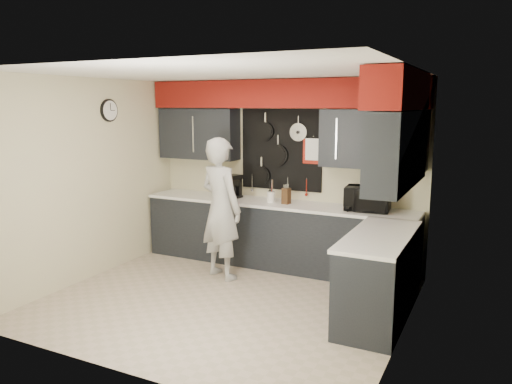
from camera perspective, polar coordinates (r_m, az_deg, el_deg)
The scene contains 10 objects.
ground at distance 5.96m, azimuth -3.57°, elevation -12.33°, with size 4.00×4.00×0.00m, color tan.
back_wall_assembly at distance 6.95m, azimuth 2.94°, elevation 7.91°, with size 4.00×0.36×2.60m.
right_wall_assembly at distance 5.13m, azimuth 16.12°, elevation 6.02°, with size 0.36×3.50×2.60m.
left_wall_assembly at distance 6.81m, azimuth -18.36°, elevation 1.66°, with size 0.05×3.50×2.60m.
base_cabinets at distance 6.58m, azimuth 5.06°, elevation -5.96°, with size 3.95×2.20×0.92m.
microwave at distance 6.51m, azimuth 12.63°, elevation -0.76°, with size 0.56×0.38×0.31m, color black.
knife_block at distance 6.81m, azimuth 3.48°, elevation -0.46°, with size 0.10×0.10×0.22m, color #392212.
utensil_crock at distance 6.92m, azimuth 1.73°, elevation -0.57°, with size 0.11×0.11×0.14m, color white.
coffee_maker at distance 7.24m, azimuth -2.52°, elevation 0.72°, with size 0.23×0.26×0.34m.
person at distance 6.50m, azimuth -4.03°, elevation -1.89°, with size 0.68×0.44×1.85m, color #AFAFAD.
Camera 1 is at (2.76, -4.78, 2.27)m, focal length 35.00 mm.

